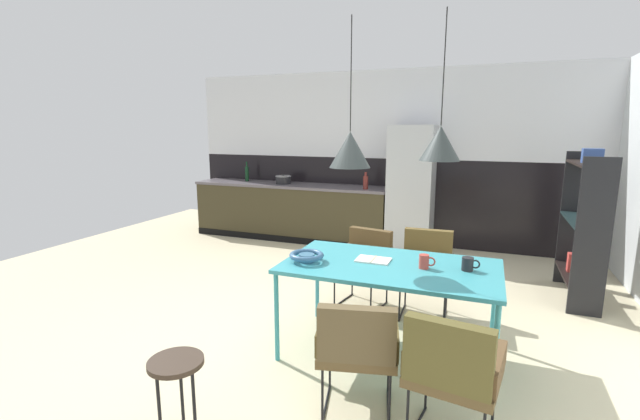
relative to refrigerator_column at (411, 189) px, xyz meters
name	(u,v)px	position (x,y,z in m)	size (l,w,h in m)	color
ground_plane	(289,337)	(-0.50, -3.08, -0.90)	(9.09, 9.09, 0.00)	beige
back_wall_splashback_dark	(383,200)	(-0.50, 0.36, -0.25)	(6.31, 0.12, 1.31)	black
back_wall_panel_upper	(385,115)	(-0.50, 0.36, 1.06)	(6.31, 0.12, 1.31)	silver
kitchen_counter	(291,211)	(-1.92, 0.00, -0.46)	(3.20, 0.63, 0.89)	#362F1C
refrigerator_column	(411,189)	(0.00, 0.00, 0.00)	(0.62, 0.60, 1.81)	#ADAFB2
dining_table	(390,270)	(0.36, -3.03, -0.21)	(1.63, 0.92, 0.74)	teal
armchair_far_side	(426,262)	(0.52, -2.15, -0.39)	(0.50, 0.49, 0.81)	brown
armchair_by_stool	(358,342)	(0.34, -3.86, -0.41)	(0.57, 0.56, 0.77)	brown
armchair_head_of_table	(365,257)	(-0.09, -2.14, -0.41)	(0.56, 0.55, 0.76)	brown
armchair_corner_seat	(452,365)	(0.90, -3.95, -0.39)	(0.54, 0.53, 0.81)	brown
fruit_bowl	(307,256)	(-0.27, -3.20, -0.12)	(0.27, 0.27, 0.07)	#33607F
open_book	(373,260)	(0.21, -2.98, -0.16)	(0.26, 0.19, 0.02)	white
mug_white_ceramic	(425,262)	(0.61, -3.03, -0.11)	(0.12, 0.07, 0.11)	#B23D33
mug_wide_latte	(468,264)	(0.92, -2.97, -0.12)	(0.13, 0.08, 0.10)	black
cooking_pot	(283,180)	(-2.03, -0.02, 0.05)	(0.25, 0.25, 0.15)	black
bottle_spice_small	(247,173)	(-2.77, 0.10, 0.11)	(0.06, 0.06, 0.33)	#0F3319
bottle_oil_tall	(366,182)	(-0.64, -0.12, 0.09)	(0.07, 0.07, 0.25)	maroon
side_stool	(176,368)	(-0.58, -4.40, -0.48)	(0.32, 0.32, 0.48)	#382B21
open_shelf_unit	(583,224)	(1.96, -1.20, -0.10)	(0.30, 0.97, 1.57)	black
pendant_lamp_over_table_near	(350,149)	(0.03, -3.07, 0.71)	(0.31, 0.31, 1.09)	black
pendant_lamp_over_table_far	(440,143)	(0.68, -3.03, 0.77)	(0.29, 0.29, 1.02)	black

